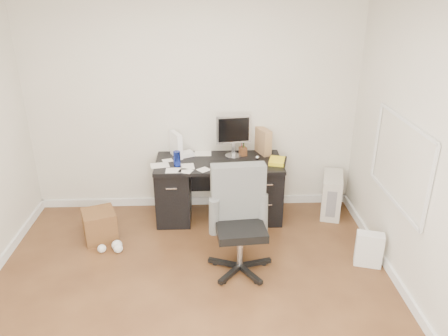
# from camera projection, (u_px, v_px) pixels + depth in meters

# --- Properties ---
(ground) EXTENTS (4.00, 4.00, 0.00)m
(ground) POSITION_uv_depth(u_px,v_px,m) (191.00, 308.00, 3.95)
(ground) COLOR #452816
(ground) RESTS_ON ground
(room_shell) EXTENTS (4.02, 4.02, 2.71)m
(room_shell) POSITION_uv_depth(u_px,v_px,m) (189.00, 133.00, 3.32)
(room_shell) COLOR beige
(room_shell) RESTS_ON ground
(desk) EXTENTS (1.50, 0.70, 0.75)m
(desk) POSITION_uv_depth(u_px,v_px,m) (219.00, 188.00, 5.32)
(desk) COLOR black
(desk) RESTS_ON ground
(loose_papers) EXTENTS (1.10, 0.60, 0.00)m
(loose_papers) POSITION_uv_depth(u_px,v_px,m) (202.00, 163.00, 5.12)
(loose_papers) COLOR white
(loose_papers) RESTS_ON desk
(lcd_monitor) EXTENTS (0.45, 0.30, 0.53)m
(lcd_monitor) POSITION_uv_depth(u_px,v_px,m) (233.00, 136.00, 5.21)
(lcd_monitor) COLOR silver
(lcd_monitor) RESTS_ON desk
(keyboard) EXTENTS (0.51, 0.20, 0.03)m
(keyboard) POSITION_uv_depth(u_px,v_px,m) (232.00, 163.00, 5.09)
(keyboard) COLOR black
(keyboard) RESTS_ON desk
(computer_mouse) EXTENTS (0.06, 0.06, 0.05)m
(computer_mouse) POSITION_uv_depth(u_px,v_px,m) (257.00, 158.00, 5.21)
(computer_mouse) COLOR silver
(computer_mouse) RESTS_ON desk
(travel_mug) EXTENTS (0.10, 0.10, 0.18)m
(travel_mug) POSITION_uv_depth(u_px,v_px,m) (177.00, 159.00, 5.01)
(travel_mug) COLOR navy
(travel_mug) RESTS_ON desk
(white_binder) EXTENTS (0.23, 0.29, 0.31)m
(white_binder) POSITION_uv_depth(u_px,v_px,m) (176.00, 145.00, 5.26)
(white_binder) COLOR white
(white_binder) RESTS_ON desk
(magazine_file) EXTENTS (0.22, 0.30, 0.31)m
(magazine_file) POSITION_uv_depth(u_px,v_px,m) (263.00, 141.00, 5.36)
(magazine_file) COLOR #AC7B53
(magazine_file) RESTS_ON desk
(pen_cup) EXTENTS (0.13, 0.13, 0.25)m
(pen_cup) POSITION_uv_depth(u_px,v_px,m) (243.00, 146.00, 5.30)
(pen_cup) COLOR brown
(pen_cup) RESTS_ON desk
(yellow_book) EXTENTS (0.24, 0.28, 0.04)m
(yellow_book) POSITION_uv_depth(u_px,v_px,m) (278.00, 161.00, 5.13)
(yellow_book) COLOR yellow
(yellow_book) RESTS_ON desk
(paper_remote) EXTENTS (0.27, 0.22, 0.02)m
(paper_remote) POSITION_uv_depth(u_px,v_px,m) (238.00, 170.00, 4.92)
(paper_remote) COLOR white
(paper_remote) RESTS_ON desk
(office_chair) EXTENTS (0.67, 0.67, 1.09)m
(office_chair) POSITION_uv_depth(u_px,v_px,m) (240.00, 223.00, 4.26)
(office_chair) COLOR #4F5250
(office_chair) RESTS_ON ground
(pc_tower) EXTENTS (0.36, 0.56, 0.52)m
(pc_tower) POSITION_uv_depth(u_px,v_px,m) (332.00, 195.00, 5.46)
(pc_tower) COLOR #ADAA9C
(pc_tower) RESTS_ON ground
(shopping_bag) EXTENTS (0.32, 0.26, 0.37)m
(shopping_bag) POSITION_uv_depth(u_px,v_px,m) (369.00, 249.00, 4.48)
(shopping_bag) COLOR silver
(shopping_bag) RESTS_ON ground
(wicker_basket) EXTENTS (0.45, 0.45, 0.35)m
(wicker_basket) POSITION_uv_depth(u_px,v_px,m) (100.00, 225.00, 4.94)
(wicker_basket) COLOR #4A2E16
(wicker_basket) RESTS_ON ground
(desk_printer) EXTENTS (0.36, 0.32, 0.17)m
(desk_printer) POSITION_uv_depth(u_px,v_px,m) (266.00, 203.00, 5.63)
(desk_printer) COLOR slate
(desk_printer) RESTS_ON ground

